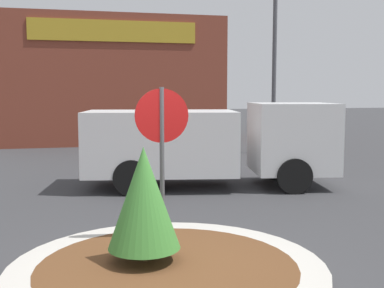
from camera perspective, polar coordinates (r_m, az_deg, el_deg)
ground_plane at (r=6.37m, az=-2.93°, el=-15.42°), size 120.00×120.00×0.00m
traffic_island at (r=6.34m, az=-2.93°, el=-14.78°), size 4.05×4.05×0.15m
stop_sign at (r=7.04m, az=-3.59°, el=0.87°), size 0.79×0.07×2.42m
island_shrub at (r=6.24m, az=-5.73°, el=-6.36°), size 0.94×0.94×1.50m
utility_truck at (r=11.87m, az=2.04°, el=0.33°), size 6.30×2.96×2.08m
storefront_building at (r=24.12m, az=-9.61°, el=7.33°), size 10.11×6.07×5.75m
light_pole at (r=18.76m, az=9.78°, el=12.11°), size 0.70×0.30×7.50m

